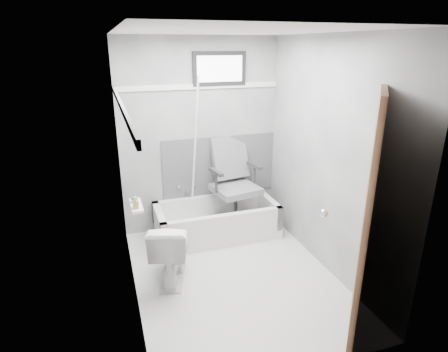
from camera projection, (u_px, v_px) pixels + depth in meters
name	position (u px, v px, depth m)	size (l,w,h in m)	color
floor	(234.00, 277.00, 3.91)	(2.60, 2.60, 0.00)	white
ceiling	(237.00, 31.00, 3.11)	(2.60, 2.60, 0.00)	silver
wall_back	(200.00, 137.00, 4.67)	(2.00, 0.02, 2.40)	slate
wall_front	(306.00, 229.00, 2.35)	(2.00, 0.02, 2.40)	slate
wall_left	(126.00, 179.00, 3.21)	(0.02, 2.60, 2.40)	slate
wall_right	(328.00, 158.00, 3.81)	(0.02, 2.60, 2.40)	slate
bathtub	(217.00, 220.00, 4.70)	(1.50, 0.70, 0.42)	silver
office_chair	(236.00, 183.00, 4.66)	(0.62, 0.62, 1.08)	slate
toilet	(171.00, 250.00, 3.78)	(0.38, 0.67, 0.66)	white
door	(422.00, 233.00, 2.72)	(0.78, 0.78, 2.00)	#53321F
window	(219.00, 69.00, 4.46)	(0.66, 0.04, 0.40)	black
backerboard	(220.00, 166.00, 4.87)	(1.50, 0.02, 0.78)	#4C4C4F
trim_back	(199.00, 86.00, 4.46)	(2.00, 0.02, 0.06)	white
trim_left	(121.00, 107.00, 3.01)	(0.02, 2.60, 0.06)	white
pole	(195.00, 155.00, 4.47)	(0.02, 0.02, 1.95)	white
shelf	(136.00, 206.00, 3.42)	(0.10, 0.32, 0.03)	white
soap_bottle_a	(136.00, 203.00, 3.32)	(0.05, 0.05, 0.11)	#9A8B4D
soap_bottle_b	(134.00, 197.00, 3.45)	(0.06, 0.06, 0.08)	slate
faucet	(187.00, 188.00, 4.80)	(0.26, 0.10, 0.16)	silver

